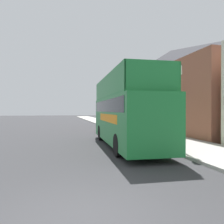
% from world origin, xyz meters
% --- Properties ---
extents(ground_plane, '(144.00, 144.00, 0.00)m').
position_xyz_m(ground_plane, '(0.00, 21.00, 0.00)').
color(ground_plane, '#333335').
extents(sidewalk, '(3.96, 108.00, 0.14)m').
position_xyz_m(sidewalk, '(7.28, 18.00, 0.07)').
color(sidewalk, '#ADAAA3').
rests_on(sidewalk, ground_plane).
extents(brick_terrace_rear, '(6.00, 21.64, 9.14)m').
position_xyz_m(brick_terrace_rear, '(12.26, 18.70, 4.57)').
color(brick_terrace_rear, '#935642').
rests_on(brick_terrace_rear, ground_plane).
extents(tour_bus, '(2.85, 9.83, 4.27)m').
position_xyz_m(tour_bus, '(3.63, 8.56, 1.92)').
color(tour_bus, '#1E7A38').
rests_on(tour_bus, ground_plane).
extents(parked_car_ahead_of_bus, '(1.79, 4.46, 1.28)m').
position_xyz_m(parked_car_ahead_of_bus, '(4.21, 15.88, 0.61)').
color(parked_car_ahead_of_bus, maroon).
rests_on(parked_car_ahead_of_bus, ground_plane).
extents(lamp_post_nearest, '(0.35, 0.35, 4.58)m').
position_xyz_m(lamp_post_nearest, '(5.70, 5.82, 3.31)').
color(lamp_post_nearest, black).
rests_on(lamp_post_nearest, sidewalk).
extents(lamp_post_second, '(0.35, 0.35, 5.17)m').
position_xyz_m(lamp_post_second, '(5.83, 15.02, 3.67)').
color(lamp_post_second, black).
rests_on(lamp_post_second, sidewalk).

